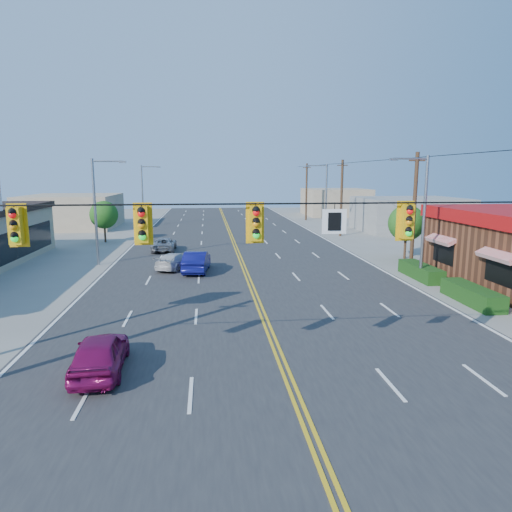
{
  "coord_description": "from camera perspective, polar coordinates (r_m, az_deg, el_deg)",
  "views": [
    {
      "loc": [
        -2.63,
        -13.43,
        6.87
      ],
      "look_at": [
        0.14,
        12.31,
        2.2
      ],
      "focal_mm": 32.0,
      "sensor_mm": 36.0,
      "label": 1
    }
  ],
  "objects": [
    {
      "name": "utility_pole_near",
      "position": [
        34.85,
        19.15,
        5.27
      ],
      "size": [
        0.28,
        0.28,
        8.4
      ],
      "primitive_type": "cylinder",
      "color": "#47301E",
      "rests_on": "ground"
    },
    {
      "name": "tree_kfc_rear",
      "position": [
        39.13,
        18.29,
        3.94
      ],
      "size": [
        2.94,
        2.94,
        4.41
      ],
      "color": "#47301E",
      "rests_on": "ground"
    },
    {
      "name": "car_blue",
      "position": [
        32.42,
        -7.43,
        -0.77
      ],
      "size": [
        2.01,
        4.6,
        1.47
      ],
      "primitive_type": "imported",
      "rotation": [
        0.0,
        0.0,
        3.04
      ],
      "color": "navy",
      "rests_on": "ground"
    },
    {
      "name": "tree_west",
      "position": [
        48.72,
        -18.48,
        4.9
      ],
      "size": [
        2.8,
        2.8,
        4.2
      ],
      "color": "#47301E",
      "rests_on": "ground"
    },
    {
      "name": "car_magenta",
      "position": [
        17.04,
        -18.9,
        -11.59
      ],
      "size": [
        1.85,
        4.17,
        1.39
      ],
      "primitive_type": "imported",
      "rotation": [
        0.0,
        0.0,
        3.19
      ],
      "color": "maroon",
      "rests_on": "ground"
    },
    {
      "name": "utility_pole_far",
      "position": [
        69.09,
        6.32,
        7.95
      ],
      "size": [
        0.28,
        0.28,
        8.4
      ],
      "primitive_type": "cylinder",
      "color": "#47301E",
      "rests_on": "ground"
    },
    {
      "name": "streetlight_se",
      "position": [
        30.63,
        19.96,
        5.21
      ],
      "size": [
        2.55,
        0.25,
        8.0
      ],
      "color": "gray",
      "rests_on": "ground"
    },
    {
      "name": "bld_east_mid",
      "position": [
        59.03,
        18.62,
        4.96
      ],
      "size": [
        12.0,
        10.0,
        4.0
      ],
      "primitive_type": "cube",
      "color": "gray",
      "rests_on": "ground"
    },
    {
      "name": "car_silver",
      "position": [
        41.76,
        -11.4,
        1.39
      ],
      "size": [
        2.01,
        4.32,
        1.2
      ],
      "primitive_type": "imported",
      "rotation": [
        0.0,
        0.0,
        3.14
      ],
      "color": "#929397",
      "rests_on": "ground"
    },
    {
      "name": "bld_east_far",
      "position": [
        78.61,
        9.91,
        6.67
      ],
      "size": [
        10.0,
        10.0,
        4.4
      ],
      "primitive_type": "cube",
      "color": "tan",
      "rests_on": "ground"
    },
    {
      "name": "streetlight_sw",
      "position": [
        36.43,
        -19.18,
        5.96
      ],
      "size": [
        2.55,
        0.25,
        8.0
      ],
      "color": "gray",
      "rests_on": "ground"
    },
    {
      "name": "ground",
      "position": [
        15.31,
        4.61,
        -16.47
      ],
      "size": [
        160.0,
        160.0,
        0.0
      ],
      "primitive_type": "plane",
      "color": "gray",
      "rests_on": "ground"
    },
    {
      "name": "car_white",
      "position": [
        33.64,
        -10.14,
        -0.71
      ],
      "size": [
        2.98,
        4.31,
        1.16
      ],
      "primitive_type": "imported",
      "rotation": [
        0.0,
        0.0,
        2.76
      ],
      "color": "beige",
      "rests_on": "ground"
    },
    {
      "name": "signal_span",
      "position": [
        13.8,
        4.41,
        1.93
      ],
      "size": [
        24.32,
        0.34,
        9.0
      ],
      "color": "#47301E",
      "rests_on": "ground"
    },
    {
      "name": "road",
      "position": [
        34.22,
        -1.61,
        -1.31
      ],
      "size": [
        20.0,
        120.0,
        0.06
      ],
      "primitive_type": "cube",
      "color": "#2D2D30",
      "rests_on": "ground"
    },
    {
      "name": "streetlight_ne",
      "position": [
        53.2,
        8.56,
        7.58
      ],
      "size": [
        2.55,
        0.25,
        8.0
      ],
      "color": "gray",
      "rests_on": "ground"
    },
    {
      "name": "streetlight_nw",
      "position": [
        62.01,
        -13.83,
        7.76
      ],
      "size": [
        2.55,
        0.25,
        8.0
      ],
      "color": "gray",
      "rests_on": "ground"
    },
    {
      "name": "bld_west_far",
      "position": [
        64.01,
        -21.96,
        5.22
      ],
      "size": [
        11.0,
        12.0,
        4.2
      ],
      "primitive_type": "cube",
      "color": "tan",
      "rests_on": "ground"
    },
    {
      "name": "utility_pole_mid",
      "position": [
        51.67,
        10.63,
        7.09
      ],
      "size": [
        0.28,
        0.28,
        8.4
      ],
      "primitive_type": "cylinder",
      "color": "#47301E",
      "rests_on": "ground"
    }
  ]
}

